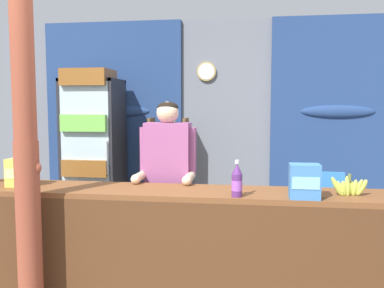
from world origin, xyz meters
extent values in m
plane|color=slate|center=(0.00, 1.11, 0.00)|extent=(7.67, 7.67, 0.00)
cube|color=slate|center=(0.00, 2.82, 1.32)|extent=(5.71, 0.12, 2.63)
cube|color=navy|center=(-1.29, 2.73, 1.57)|extent=(1.84, 0.04, 2.13)
ellipsoid|color=navy|center=(-1.29, 2.71, 1.46)|extent=(1.01, 0.10, 0.16)
cube|color=navy|center=(1.59, 2.73, 1.57)|extent=(1.62, 0.04, 2.13)
ellipsoid|color=navy|center=(1.59, 2.71, 1.46)|extent=(0.89, 0.10, 0.16)
cylinder|color=tan|center=(-0.05, 2.74, 1.97)|extent=(0.24, 0.03, 0.24)
cylinder|color=white|center=(-0.05, 2.73, 1.97)|extent=(0.21, 0.01, 0.21)
cube|color=beige|center=(-1.08, 2.74, 1.64)|extent=(0.24, 0.02, 0.18)
cube|color=brown|center=(-0.10, 0.43, 0.88)|extent=(4.14, 0.49, 0.04)
cube|color=#4E2E18|center=(-0.10, 0.20, 0.43)|extent=(4.14, 0.04, 0.86)
cylinder|color=brown|center=(-0.99, 0.03, 0.65)|extent=(0.17, 0.17, 1.29)
cylinder|color=brown|center=(-0.99, 0.03, 1.94)|extent=(0.16, 0.16, 1.29)
ellipsoid|color=brown|center=(-0.92, 0.03, 1.11)|extent=(0.06, 0.05, 0.08)
cube|color=#232328|center=(-1.41, 2.59, 0.93)|extent=(0.68, 0.04, 1.86)
cube|color=#232328|center=(-1.73, 2.32, 0.93)|extent=(0.04, 0.58, 1.86)
cube|color=#232328|center=(-1.09, 2.32, 0.93)|extent=(0.04, 0.58, 1.86)
cube|color=#232328|center=(-1.41, 2.32, 1.84)|extent=(0.68, 0.58, 0.04)
cube|color=#232328|center=(-1.41, 2.32, 0.04)|extent=(0.68, 0.58, 0.08)
cube|color=silver|center=(-1.41, 2.04, 0.98)|extent=(0.62, 0.02, 1.70)
cylinder|color=#B7B7BC|center=(-1.13, 2.01, 0.93)|extent=(0.02, 0.02, 0.40)
cube|color=silver|center=(-1.41, 2.32, 0.69)|extent=(0.60, 0.50, 0.02)
cube|color=brown|center=(-1.41, 2.20, 0.80)|extent=(0.56, 0.46, 0.20)
cube|color=silver|center=(-1.41, 2.32, 1.22)|extent=(0.60, 0.50, 0.02)
cube|color=#75C64C|center=(-1.41, 2.20, 1.33)|extent=(0.56, 0.46, 0.20)
cube|color=silver|center=(-1.41, 2.32, 1.76)|extent=(0.60, 0.50, 0.02)
cube|color=brown|center=(-1.41, 2.20, 1.87)|extent=(0.56, 0.46, 0.20)
cube|color=brown|center=(-0.72, 2.50, 0.69)|extent=(0.04, 0.28, 1.38)
cube|color=brown|center=(-0.28, 2.50, 0.69)|extent=(0.04, 0.28, 1.38)
cube|color=brown|center=(-0.50, 2.50, 1.17)|extent=(0.44, 0.28, 0.02)
cylinder|color=orange|center=(-0.56, 2.50, 1.25)|extent=(0.05, 0.05, 0.12)
cylinder|color=#75C64C|center=(-0.43, 2.50, 1.26)|extent=(0.07, 0.07, 0.15)
cube|color=brown|center=(-0.50, 2.50, 0.76)|extent=(0.44, 0.28, 0.02)
cylinder|color=#75C64C|center=(-0.56, 2.50, 0.83)|extent=(0.06, 0.06, 0.12)
cylinder|color=black|center=(-0.43, 2.50, 0.84)|extent=(0.06, 0.06, 0.13)
cube|color=brown|center=(-0.50, 2.50, 0.35)|extent=(0.44, 0.28, 0.02)
cylinder|color=orange|center=(-0.56, 2.50, 0.42)|extent=(0.07, 0.07, 0.12)
cylinder|color=#56286B|center=(-0.43, 2.50, 0.43)|extent=(0.06, 0.06, 0.14)
cube|color=#3884D6|center=(1.28, 1.93, 0.44)|extent=(0.45, 0.45, 0.04)
cube|color=#3884D6|center=(1.27, 1.73, 0.66)|extent=(0.42, 0.05, 0.40)
cylinder|color=#3884D6|center=(1.48, 2.12, 0.22)|extent=(0.04, 0.04, 0.44)
cylinder|color=#3884D6|center=(1.10, 2.13, 0.22)|extent=(0.04, 0.04, 0.44)
cylinder|color=#3884D6|center=(1.46, 1.74, 0.22)|extent=(0.04, 0.04, 0.44)
cylinder|color=#3884D6|center=(1.08, 1.75, 0.22)|extent=(0.04, 0.04, 0.44)
cube|color=#3884D6|center=(1.48, 1.93, 0.56)|extent=(0.05, 0.40, 0.03)
cube|color=#3884D6|center=(1.08, 1.94, 0.56)|extent=(0.05, 0.40, 0.03)
cylinder|color=#28282D|center=(-0.26, 0.88, 0.42)|extent=(0.11, 0.11, 0.84)
cylinder|color=#28282D|center=(-0.09, 0.88, 0.42)|extent=(0.11, 0.11, 0.84)
cube|color=#934C7F|center=(-0.17, 0.88, 1.11)|extent=(0.39, 0.20, 0.55)
sphere|color=#DBB28E|center=(-0.17, 0.88, 1.47)|extent=(0.19, 0.19, 0.19)
ellipsoid|color=black|center=(-0.17, 0.89, 1.52)|extent=(0.18, 0.18, 0.10)
cylinder|color=#934C7F|center=(-0.38, 0.88, 1.15)|extent=(0.08, 0.08, 0.41)
cylinder|color=#DBB28E|center=(-0.38, 0.73, 0.94)|extent=(0.07, 0.26, 0.07)
sphere|color=#DBB28E|center=(-0.38, 0.60, 0.94)|extent=(0.08, 0.08, 0.08)
cylinder|color=#934C7F|center=(0.03, 0.88, 1.15)|extent=(0.08, 0.08, 0.41)
cylinder|color=#DBB28E|center=(0.03, 0.73, 0.94)|extent=(0.07, 0.26, 0.07)
sphere|color=#DBB28E|center=(0.03, 0.60, 0.94)|extent=(0.08, 0.08, 0.08)
cylinder|color=#56286B|center=(0.44, 0.25, 0.98)|extent=(0.07, 0.07, 0.16)
cone|color=#56286B|center=(0.44, 0.25, 1.10)|extent=(0.07, 0.07, 0.07)
cylinder|color=silver|center=(0.44, 0.25, 1.15)|extent=(0.03, 0.03, 0.03)
cylinder|color=purple|center=(0.44, 0.25, 0.98)|extent=(0.08, 0.08, 0.07)
cube|color=#EAD14C|center=(-1.26, 0.40, 1.01)|extent=(0.18, 0.15, 0.22)
cube|color=#FFFF8C|center=(-1.26, 0.32, 1.01)|extent=(0.16, 0.00, 0.08)
cube|color=#3D75B7|center=(0.90, 0.27, 1.02)|extent=(0.20, 0.15, 0.24)
cube|color=#7CB5F7|center=(0.90, 0.19, 1.02)|extent=(0.18, 0.00, 0.08)
ellipsoid|color=#B7C647|center=(1.14, 0.39, 0.97)|extent=(0.10, 0.03, 0.15)
ellipsoid|color=#B7C647|center=(1.16, 0.39, 0.95)|extent=(0.07, 0.03, 0.12)
ellipsoid|color=#B7C647|center=(1.19, 0.39, 0.95)|extent=(0.06, 0.04, 0.12)
ellipsoid|color=#B7C647|center=(1.21, 0.40, 0.97)|extent=(0.04, 0.05, 0.15)
ellipsoid|color=#B7C647|center=(1.24, 0.41, 0.95)|extent=(0.04, 0.04, 0.11)
ellipsoid|color=#B7C647|center=(1.26, 0.41, 0.96)|extent=(0.05, 0.04, 0.13)
ellipsoid|color=#B7C647|center=(1.29, 0.41, 0.96)|extent=(0.08, 0.04, 0.13)
ellipsoid|color=#B7C647|center=(1.31, 0.41, 0.96)|extent=(0.10, 0.05, 0.14)
cylinder|color=olive|center=(1.22, 0.40, 1.03)|extent=(0.02, 0.02, 0.05)
camera|label=1|loc=(0.54, -2.60, 1.53)|focal=38.73mm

